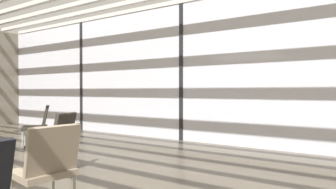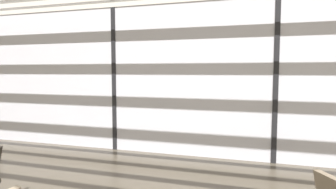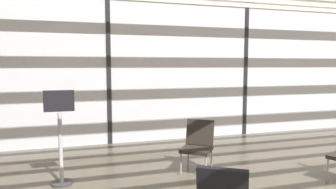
# 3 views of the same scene
# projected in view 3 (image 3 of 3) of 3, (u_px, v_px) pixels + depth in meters

# --- Properties ---
(glass_curtain_wall) EXTENTS (14.00, 0.08, 3.27)m
(glass_curtain_wall) POSITION_uv_depth(u_px,v_px,m) (245.00, 72.00, 7.82)
(glass_curtain_wall) COLOR silver
(glass_curtain_wall) RESTS_ON ground
(window_mullion_0) EXTENTS (0.10, 0.12, 3.27)m
(window_mullion_0) POSITION_uv_depth(u_px,v_px,m) (109.00, 73.00, 6.83)
(window_mullion_0) COLOR black
(window_mullion_0) RESTS_ON ground
(window_mullion_1) EXTENTS (0.10, 0.12, 3.27)m
(window_mullion_1) POSITION_uv_depth(u_px,v_px,m) (245.00, 72.00, 7.82)
(window_mullion_1) COLOR black
(window_mullion_1) RESTS_ON ground
(parked_airplane) EXTENTS (13.32, 4.04, 4.04)m
(parked_airplane) POSITION_uv_depth(u_px,v_px,m) (206.00, 60.00, 12.35)
(parked_airplane) COLOR silver
(parked_airplane) RESTS_ON ground
(lounge_chair_4) EXTENTS (0.70, 0.71, 0.87)m
(lounge_chair_4) POSITION_uv_depth(u_px,v_px,m) (198.00, 143.00, 5.12)
(lounge_chair_4) COLOR #28231E
(lounge_chair_4) RESTS_ON ground
(info_sign) EXTENTS (0.44, 0.32, 1.44)m
(info_sign) POSITION_uv_depth(u_px,v_px,m) (60.00, 140.00, 4.53)
(info_sign) COLOR #333333
(info_sign) RESTS_ON ground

